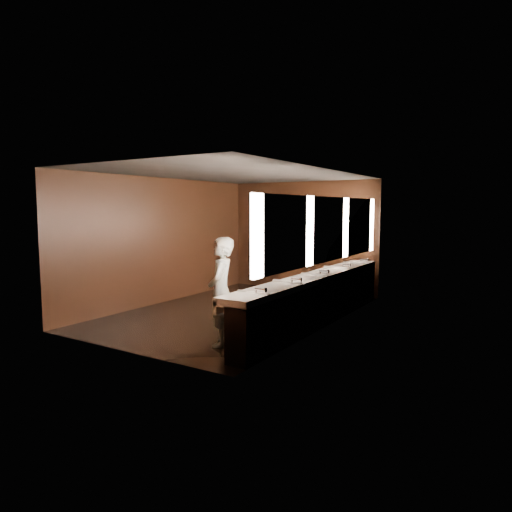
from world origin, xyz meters
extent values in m
plane|color=black|center=(0.00, 0.00, 0.00)|extent=(6.00, 6.00, 0.00)
cube|color=#2D2D2B|center=(0.00, 0.00, 2.80)|extent=(4.00, 6.00, 0.02)
cube|color=black|center=(0.00, 3.00, 1.40)|extent=(4.00, 0.02, 2.80)
cube|color=black|center=(0.00, -3.00, 1.40)|extent=(4.00, 0.02, 2.80)
cube|color=black|center=(-2.00, 0.00, 1.40)|extent=(0.02, 6.00, 2.80)
cube|color=black|center=(2.00, 0.00, 1.40)|extent=(0.02, 6.00, 2.80)
cube|color=black|center=(1.82, 0.00, 0.40)|extent=(0.36, 5.40, 0.81)
cube|color=white|center=(1.73, 0.00, 0.85)|extent=(0.55, 5.40, 0.12)
cube|color=white|center=(1.48, 0.00, 0.77)|extent=(0.06, 5.40, 0.18)
cylinder|color=silver|center=(1.91, -2.20, 0.99)|extent=(0.18, 0.04, 0.04)
cylinder|color=silver|center=(1.91, -1.10, 0.99)|extent=(0.18, 0.04, 0.04)
cylinder|color=silver|center=(1.91, 0.00, 0.99)|extent=(0.18, 0.04, 0.04)
cylinder|color=silver|center=(1.91, 1.10, 0.99)|extent=(0.18, 0.04, 0.04)
cylinder|color=silver|center=(1.91, 2.20, 0.99)|extent=(0.18, 0.04, 0.04)
cube|color=#FFE0CA|center=(1.97, -2.40, 1.75)|extent=(0.06, 0.22, 1.15)
cube|color=white|center=(1.99, -1.60, 1.75)|extent=(0.03, 1.32, 1.15)
cube|color=#FFE0CA|center=(1.97, -0.80, 1.75)|extent=(0.06, 0.23, 1.15)
cube|color=white|center=(1.99, 0.00, 1.75)|extent=(0.03, 1.32, 1.15)
cube|color=#FFE0CA|center=(1.97, 0.80, 1.75)|extent=(0.06, 0.23, 1.15)
cube|color=white|center=(1.99, 1.60, 1.75)|extent=(0.03, 1.32, 1.15)
cube|color=#FFE0CA|center=(1.97, 2.40, 1.75)|extent=(0.06, 0.22, 1.15)
imported|color=#85AAC7|center=(1.07, -1.98, 0.84)|extent=(0.62, 0.73, 1.69)
cylinder|color=black|center=(1.58, -1.95, 0.28)|extent=(0.44, 0.44, 0.56)
camera|label=1|loc=(5.19, -7.56, 2.12)|focal=32.00mm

